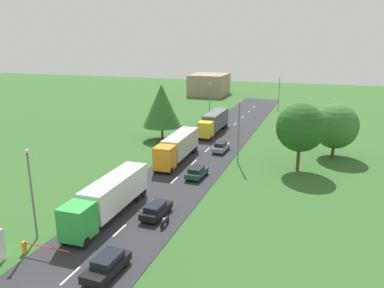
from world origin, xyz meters
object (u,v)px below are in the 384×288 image
object	(u,v)px
car_fourth	(221,147)
tree_oak	(335,126)
car_third	(197,172)
lamppost_second	(239,129)
truck_third	(214,122)
lamppost_lead	(31,190)
truck_second	(178,147)
car_second	(156,210)
distant_building	(209,85)
lamppost_fourth	(279,92)
tree_birch	(301,128)
tree_maple	(162,105)
car_lead	(107,265)
motorcycle_courier	(165,221)
barrier_gate	(32,247)
lamppost_third	(210,100)
truck_lead	(109,197)

from	to	relation	value
car_fourth	tree_oak	bearing A→B (deg)	11.30
car_third	lamppost_second	world-z (taller)	lamppost_second
truck_third	lamppost_lead	bearing A→B (deg)	-95.50
car_fourth	lamppost_lead	distance (m)	32.75
truck_second	car_second	distance (m)	18.14
distant_building	lamppost_fourth	bearing A→B (deg)	-39.80
tree_birch	tree_maple	world-z (taller)	tree_maple
car_lead	car_third	distance (m)	21.83
motorcycle_courier	tree_oak	world-z (taller)	tree_oak
car_third	lamppost_second	xyz separation A→B (m)	(3.63, 7.70, 4.22)
motorcycle_courier	car_fourth	bearing A→B (deg)	92.98
car_second	barrier_gate	world-z (taller)	car_second
lamppost_second	distant_building	xyz separation A→B (m)	(-23.44, 64.17, -1.80)
barrier_gate	lamppost_lead	xyz separation A→B (m)	(-1.50, 2.31, 3.96)
motorcycle_courier	lamppost_lead	xyz separation A→B (m)	(-9.93, -5.79, 4.11)
truck_third	lamppost_second	xyz separation A→B (m)	(8.16, -16.17, 2.83)
truck_second	motorcycle_courier	distance (m)	20.08
distant_building	motorcycle_courier	bearing A→B (deg)	-76.12
motorcycle_courier	tree_birch	distance (m)	23.81
car_fourth	lamppost_lead	xyz separation A→B (m)	(-8.59, -31.38, 3.78)
tree_oak	distant_building	bearing A→B (deg)	122.82
lamppost_fourth	truck_second	bearing A→B (deg)	-100.79
lamppost_third	lamppost_fourth	bearing A→B (deg)	56.13
truck_lead	tree_oak	world-z (taller)	tree_oak
motorcycle_courier	barrier_gate	world-z (taller)	barrier_gate
lamppost_fourth	tree_oak	world-z (taller)	lamppost_fourth
lamppost_second	distant_building	size ratio (longest dim) A/B	0.71
truck_second	lamppost_lead	world-z (taller)	lamppost_lead
car_second	lamppost_second	xyz separation A→B (m)	(3.96, 19.51, 4.22)
motorcycle_courier	tree_birch	xyz separation A→B (m)	(10.71, 20.56, 5.43)
car_fourth	tree_maple	bearing A→B (deg)	161.14
lamppost_third	tree_maple	size ratio (longest dim) A/B	0.84
lamppost_third	tree_birch	world-z (taller)	tree_birch
truck_second	tree_oak	xyz separation A→B (m)	(21.33, 9.83, 2.53)
truck_third	car_lead	world-z (taller)	truck_third
truck_lead	barrier_gate	size ratio (longest dim) A/B	2.80
car_second	tree_birch	distance (m)	23.23
car_lead	truck_lead	bearing A→B (deg)	119.80
lamppost_fourth	tree_maple	size ratio (longest dim) A/B	0.85
barrier_gate	lamppost_fourth	size ratio (longest dim) A/B	0.56
lamppost_lead	lamppost_fourth	world-z (taller)	lamppost_lead
car_lead	car_second	size ratio (longest dim) A/B	1.03
car_second	truck_second	bearing A→B (deg)	104.32
car_third	tree_oak	xyz separation A→B (m)	(16.51, 15.55, 3.90)
car_second	tree_birch	bearing A→B (deg)	57.08
truck_third	barrier_gate	distance (m)	45.42
truck_second	car_fourth	size ratio (longest dim) A/B	2.96
lamppost_third	barrier_gate	bearing A→B (deg)	-88.82
lamppost_second	lamppost_third	world-z (taller)	lamppost_second
lamppost_fourth	tree_birch	distance (m)	45.53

